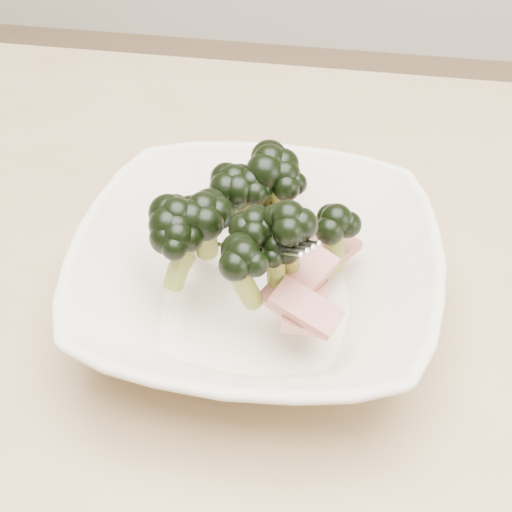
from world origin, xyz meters
The scene contains 2 objects.
dining_table centered at (0.00, 0.00, 0.65)m, with size 1.20×0.80×0.75m.
broccoli_dish centered at (-0.06, 0.03, 0.79)m, with size 0.25×0.25×0.11m.
Camera 1 is at (0.00, -0.32, 1.12)m, focal length 50.00 mm.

